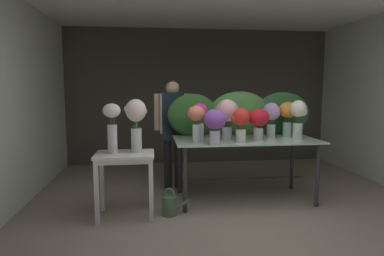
# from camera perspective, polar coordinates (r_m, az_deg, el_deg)

# --- Properties ---
(ground_plane) EXTENTS (8.67, 8.67, 0.00)m
(ground_plane) POSITION_cam_1_polar(r_m,az_deg,el_deg) (5.26, 4.33, -10.28)
(ground_plane) COLOR gray
(wall_back) EXTENTS (5.47, 0.12, 2.73)m
(wall_back) POSITION_cam_1_polar(r_m,az_deg,el_deg) (6.98, 1.23, 5.33)
(wall_back) COLOR #4C4742
(wall_back) RESTS_ON ground
(wall_left) EXTENTS (0.12, 4.06, 2.73)m
(wall_left) POSITION_cam_1_polar(r_m,az_deg,el_deg) (5.23, -26.44, 4.10)
(wall_left) COLOR silver
(wall_left) RESTS_ON ground
(ceiling_slab) EXTENTS (5.59, 4.06, 0.12)m
(ceiling_slab) POSITION_cam_1_polar(r_m,az_deg,el_deg) (5.18, 4.62, 20.65)
(ceiling_slab) COLOR silver
(ceiling_slab) RESTS_ON wall_back
(display_table_glass) EXTENTS (1.93, 0.99, 0.86)m
(display_table_glass) POSITION_cam_1_polar(r_m,az_deg,el_deg) (4.67, 8.95, -3.29)
(display_table_glass) COLOR #BAD7BD
(display_table_glass) RESTS_ON ground
(side_table_white) EXTENTS (0.69, 0.52, 0.78)m
(side_table_white) POSITION_cam_1_polar(r_m,az_deg,el_deg) (4.10, -11.33, -5.84)
(side_table_white) COLOR white
(side_table_white) RESTS_ON ground
(florist) EXTENTS (0.57, 0.24, 1.66)m
(florist) POSITION_cam_1_polar(r_m,az_deg,el_deg) (5.11, -3.29, 0.91)
(florist) COLOR #232328
(florist) RESTS_ON ground
(foliage_backdrop) EXTENTS (2.14, 0.28, 0.64)m
(foliage_backdrop) POSITION_cam_1_polar(r_m,az_deg,el_deg) (4.98, 8.34, 2.43)
(foliage_backdrop) COLOR #2D6028
(foliage_backdrop) RESTS_ON display_table_glass
(vase_ivory_roses) EXTENTS (0.22, 0.22, 0.52)m
(vase_ivory_roses) POSITION_cam_1_polar(r_m,az_deg,el_deg) (4.75, 17.66, 1.96)
(vase_ivory_roses) COLOR silver
(vase_ivory_roses) RESTS_ON display_table_glass
(vase_scarlet_snapdragons) EXTENTS (0.25, 0.21, 0.44)m
(vase_scarlet_snapdragons) POSITION_cam_1_polar(r_m,az_deg,el_deg) (4.30, 8.34, 1.02)
(vase_scarlet_snapdragons) COLOR silver
(vase_scarlet_snapdragons) RESTS_ON display_table_glass
(vase_sunset_carnations) EXTENTS (0.25, 0.25, 0.49)m
(vase_sunset_carnations) POSITION_cam_1_polar(r_m,az_deg,el_deg) (4.98, 15.94, 2.17)
(vase_sunset_carnations) COLOR silver
(vase_sunset_carnations) RESTS_ON display_table_glass
(vase_blush_tulips) EXTENTS (0.31, 0.29, 0.54)m
(vase_blush_tulips) POSITION_cam_1_polar(r_m,az_deg,el_deg) (4.49, 6.04, 2.41)
(vase_blush_tulips) COLOR silver
(vase_blush_tulips) RESTS_ON display_table_glass
(vase_coral_hydrangea) EXTENTS (0.22, 0.22, 0.47)m
(vase_coral_hydrangea) POSITION_cam_1_polar(r_m,az_deg,el_deg) (4.23, 0.66, 1.68)
(vase_coral_hydrangea) COLOR silver
(vase_coral_hydrangea) RESTS_ON display_table_glass
(vase_fuchsia_lilies) EXTENTS (0.21, 0.21, 0.46)m
(vase_fuchsia_lilies) POSITION_cam_1_polar(r_m,az_deg,el_deg) (4.76, 5.99, 1.96)
(vase_fuchsia_lilies) COLOR silver
(vase_fuchsia_lilies) RESTS_ON display_table_glass
(vase_lilac_peonies) EXTENTS (0.26, 0.24, 0.49)m
(vase_lilac_peonies) POSITION_cam_1_polar(r_m,az_deg,el_deg) (4.82, 13.33, 2.10)
(vase_lilac_peonies) COLOR silver
(vase_lilac_peonies) RESTS_ON display_table_glass
(vase_magenta_dahlias) EXTENTS (0.21, 0.20, 0.49)m
(vase_magenta_dahlias) POSITION_cam_1_polar(r_m,az_deg,el_deg) (4.51, 1.33, 1.90)
(vase_magenta_dahlias) COLOR silver
(vase_magenta_dahlias) RESTS_ON display_table_glass
(vase_crimson_anemones) EXTENTS (0.28, 0.28, 0.42)m
(vase_crimson_anemones) POSITION_cam_1_polar(r_m,az_deg,el_deg) (4.50, 11.21, 1.29)
(vase_crimson_anemones) COLOR silver
(vase_crimson_anemones) RESTS_ON display_table_glass
(vase_violet_stock) EXTENTS (0.27, 0.27, 0.44)m
(vase_violet_stock) POSITION_cam_1_polar(r_m,az_deg,el_deg) (4.10, 3.90, 0.94)
(vase_violet_stock) COLOR silver
(vase_violet_stock) RESTS_ON display_table_glass
(vase_white_roses_tall) EXTENTS (0.20, 0.20, 0.59)m
(vase_white_roses_tall) POSITION_cam_1_polar(r_m,az_deg,el_deg) (4.04, -13.45, 0.61)
(vase_white_roses_tall) COLOR silver
(vase_white_roses_tall) RESTS_ON side_table_white
(vase_cream_lisianthus_tall) EXTENTS (0.27, 0.25, 0.64)m
(vase_cream_lisianthus_tall) POSITION_cam_1_polar(r_m,az_deg,el_deg) (4.06, -9.51, 1.45)
(vase_cream_lisianthus_tall) COLOR silver
(vase_cream_lisianthus_tall) RESTS_ON side_table_white
(watering_can) EXTENTS (0.35, 0.18, 0.34)m
(watering_can) POSITION_cam_1_polar(r_m,az_deg,el_deg) (4.20, -3.82, -12.95)
(watering_can) COLOR #4C704C
(watering_can) RESTS_ON ground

